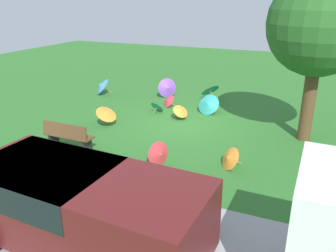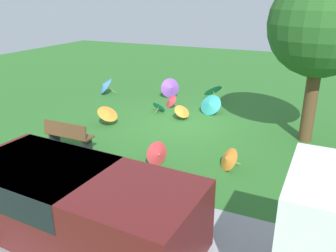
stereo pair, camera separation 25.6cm
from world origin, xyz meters
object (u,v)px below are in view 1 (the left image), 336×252
at_px(parasol_blue_0, 101,85).
at_px(shade_tree, 320,25).
at_px(parasol_orange_1, 107,113).
at_px(parasol_red_1, 168,101).
at_px(parasol_teal_1, 158,106).
at_px(van_dark, 78,202).
at_px(parasol_teal_2, 210,89).
at_px(parasol_orange_3, 229,158).
at_px(parasol_teal_0, 208,104).
at_px(parasol_orange_0, 181,110).
at_px(parasol_red_2, 160,154).
at_px(park_bench, 68,136).
at_px(parasol_purple_0, 168,88).

bearing_deg(parasol_blue_0, shade_tree, 167.24).
xyz_separation_m(parasol_orange_1, parasol_red_1, (-1.15, -3.04, -0.21)).
xyz_separation_m(parasol_orange_1, parasol_teal_1, (-1.06, -2.15, -0.22)).
relative_size(van_dark, parasol_teal_1, 6.73).
xyz_separation_m(parasol_orange_1, parasol_teal_2, (-2.46, -4.86, -0.00)).
bearing_deg(shade_tree, parasol_orange_3, 59.65).
relative_size(parasol_teal_0, parasol_orange_3, 1.30).
height_order(parasol_orange_0, parasol_orange_1, parasol_orange_1).
bearing_deg(parasol_red_2, parasol_orange_3, -162.08).
height_order(shade_tree, parasol_teal_0, shade_tree).
xyz_separation_m(parasol_teal_0, parasol_teal_1, (1.94, 0.66, -0.16)).
relative_size(park_bench, parasol_teal_2, 1.41).
bearing_deg(parasol_teal_0, parasol_teal_1, 18.85).
bearing_deg(parasol_purple_0, parasol_orange_0, 122.37).
relative_size(parasol_teal_0, parasol_teal_1, 1.46).
relative_size(parasol_blue_0, parasol_red_1, 1.50).
distance_m(van_dark, parasol_orange_1, 6.51).
bearing_deg(parasol_orange_0, parasol_red_1, -50.32).
height_order(parasol_blue_0, parasol_red_2, parasol_blue_0).
bearing_deg(parasol_teal_1, parasol_teal_0, -161.15).
distance_m(park_bench, parasol_blue_0, 6.49).
height_order(parasol_orange_3, parasol_teal_1, parasol_orange_3).
distance_m(parasol_blue_0, parasol_red_1, 3.81).
relative_size(shade_tree, parasol_teal_0, 5.22).
relative_size(shade_tree, parasol_blue_0, 4.78).
distance_m(van_dark, shade_tree, 8.56).
xyz_separation_m(parasol_teal_1, parasol_teal_2, (-1.40, -2.71, 0.22)).
height_order(parasol_teal_0, parasol_orange_0, parasol_teal_0).
relative_size(parasol_blue_0, parasol_red_2, 1.50).
bearing_deg(parasol_teal_1, parasol_purple_0, -77.61).
bearing_deg(shade_tree, parasol_teal_0, -19.53).
distance_m(parasol_orange_3, parasol_teal_1, 5.40).
relative_size(parasol_purple_0, parasol_orange_1, 0.99).
bearing_deg(parasol_red_2, parasol_red_1, -69.31).
bearing_deg(parasol_teal_0, parasol_orange_3, 113.81).
xyz_separation_m(parasol_red_1, parasol_teal_1, (0.09, 0.90, -0.01)).
relative_size(parasol_orange_0, parasol_teal_2, 0.70).
bearing_deg(shade_tree, parasol_teal_1, -6.67).
bearing_deg(parasol_orange_3, parasol_purple_0, -53.73).
xyz_separation_m(shade_tree, parasol_orange_0, (4.49, -0.22, -3.33)).
distance_m(parasol_orange_1, parasol_orange_3, 5.20).
height_order(parasol_orange_0, parasol_teal_1, parasol_orange_0).
height_order(parasol_purple_0, parasol_red_1, parasol_purple_0).
relative_size(parasol_purple_0, parasol_teal_1, 1.32).
relative_size(parasol_orange_1, parasol_teal_1, 1.34).
bearing_deg(parasol_blue_0, parasol_teal_1, 158.42).
bearing_deg(parasol_teal_1, parasol_blue_0, -21.58).
relative_size(parasol_teal_1, parasol_red_2, 0.94).
distance_m(shade_tree, parasol_teal_0, 5.16).
relative_size(parasol_orange_0, parasol_orange_3, 1.02).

